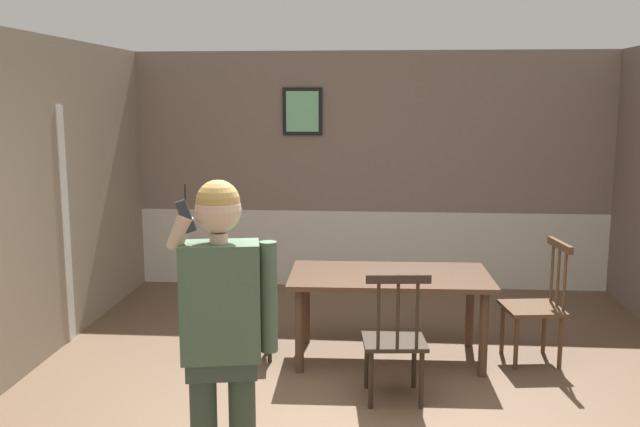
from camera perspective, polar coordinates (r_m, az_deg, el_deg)
room_back_partition at (r=8.07m, az=4.11°, el=3.13°), size 5.47×0.17×2.68m
dining_table at (r=5.89m, az=5.65°, el=-5.72°), size 1.67×0.93×0.73m
chair_near_window at (r=6.11m, az=17.14°, el=-7.06°), size 0.51×0.51×1.01m
chair_by_doorway at (r=5.14m, az=6.04°, el=-10.01°), size 0.48×0.48×0.98m
chair_at_table_head at (r=6.00m, az=-6.09°, el=-7.12°), size 0.47×0.47×0.97m
person_figure at (r=3.64m, az=-7.91°, el=-8.92°), size 0.55×0.29×1.77m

